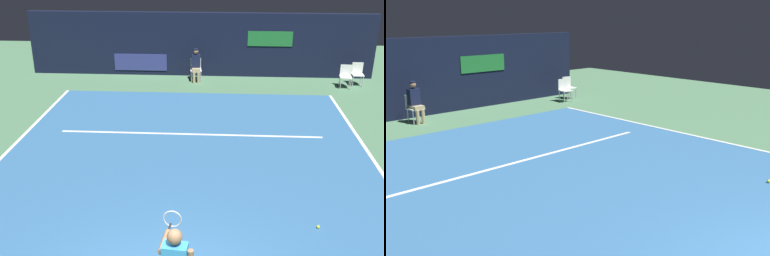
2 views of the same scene
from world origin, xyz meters
The scene contains 9 objects.
ground_plane centered at (0.00, 4.91, 0.00)m, with size 28.91×28.91×0.00m, color #4C7A56.
court_surface centered at (0.00, 4.91, 0.01)m, with size 9.92×11.82×0.01m, color #336699.
line_sideline_left centered at (4.91, 4.91, 0.01)m, with size 0.10×11.82×0.01m, color white.
line_service centered at (0.00, 6.98, 0.01)m, with size 7.74×0.10×0.01m, color white.
back_wall centered at (0.00, 13.28, 1.30)m, with size 14.17×0.33×2.60m.
line_judge_on_chair centered at (-0.12, 12.35, 0.69)m, with size 0.48×0.56×1.32m.
courtside_chair_near centered at (5.67, 11.86, 0.50)m, with size 0.48×0.46×0.88m.
courtside_chair_far centered at (6.22, 12.24, 0.50)m, with size 0.46×0.43×0.88m.
tennis_ball centered at (2.87, 2.44, 0.05)m, with size 0.07×0.07×0.07m, color #CCE033.
Camera 1 is at (0.80, -5.36, 5.46)m, focal length 42.66 mm.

